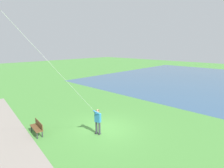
% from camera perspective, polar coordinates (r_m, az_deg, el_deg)
% --- Properties ---
extents(ground_plane, '(120.00, 120.00, 0.00)m').
position_cam_1_polar(ground_plane, '(13.30, -2.24, -13.97)').
color(ground_plane, '#4C8E3D').
extents(person_kite_flyer, '(0.63, 0.50, 1.83)m').
position_cam_1_polar(person_kite_flyer, '(12.16, -4.59, -11.16)').
color(person_kite_flyer, '#232328').
rests_on(person_kite_flyer, ground).
extents(park_bench_near_walkway, '(0.64, 1.55, 0.88)m').
position_cam_1_polar(park_bench_near_walkway, '(13.34, -22.66, -12.44)').
color(park_bench_near_walkway, brown).
rests_on(park_bench_near_walkway, ground).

